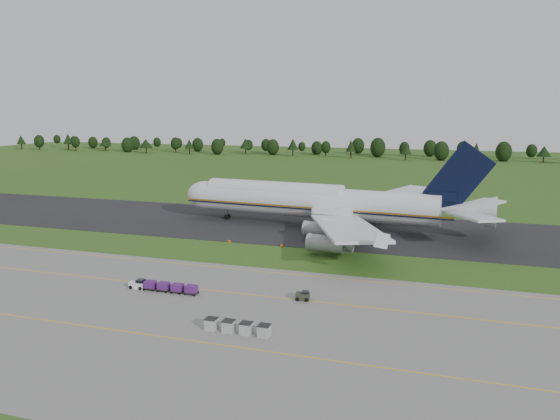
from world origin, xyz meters
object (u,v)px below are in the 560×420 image
(baggage_train, at_px, (162,286))
(uld_row, at_px, (237,327))
(aircraft, at_px, (319,202))
(utility_cart, at_px, (303,297))
(edge_markers, at_px, (255,244))

(baggage_train, height_order, uld_row, uld_row)
(aircraft, relative_size, uld_row, 8.80)
(utility_cart, height_order, edge_markers, utility_cart)
(aircraft, distance_m, baggage_train, 54.71)
(aircraft, height_order, utility_cart, aircraft)
(aircraft, bearing_deg, utility_cart, -78.99)
(utility_cart, xyz_separation_m, edge_markers, (-18.41, 29.38, -0.33))
(aircraft, height_order, baggage_train, aircraft)
(baggage_train, height_order, utility_cart, baggage_train)
(utility_cart, distance_m, edge_markers, 34.67)
(aircraft, height_order, edge_markers, aircraft)
(aircraft, bearing_deg, edge_markers, -112.34)
(aircraft, bearing_deg, baggage_train, -102.86)
(utility_cart, height_order, uld_row, uld_row)
(aircraft, distance_m, uld_row, 64.92)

